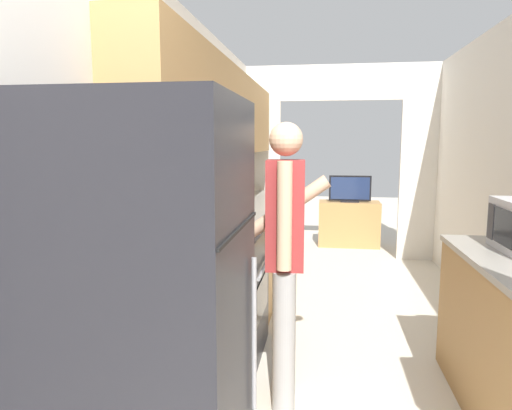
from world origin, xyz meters
TOP-DOWN VIEW (x-y plane):
  - wall_left at (-1.17, 2.40)m, footprint 0.38×7.47m
  - wall_far_with_doorway at (0.00, 5.10)m, footprint 2.84×0.06m
  - counter_left at (-0.92, 3.20)m, footprint 0.62×3.94m
  - refrigerator at (-0.85, 0.63)m, footprint 0.77×0.73m
  - range_oven at (-0.91, 2.08)m, footprint 0.66×0.80m
  - person at (-0.39, 1.55)m, footprint 0.52×0.39m
  - tv_cabinet at (0.18, 5.79)m, footprint 0.88×0.42m
  - television at (0.18, 5.75)m, footprint 0.60×0.16m

SIDE VIEW (x-z plane):
  - tv_cabinet at x=0.18m, z-range 0.00..0.66m
  - counter_left at x=-0.92m, z-range 0.00..0.89m
  - range_oven at x=-0.91m, z-range -0.06..0.97m
  - refrigerator at x=-0.85m, z-range 0.00..1.68m
  - television at x=0.18m, z-range 0.65..1.04m
  - person at x=-0.39m, z-range 0.06..1.69m
  - wall_far_with_doorway at x=0.00m, z-range 0.18..2.68m
  - wall_left at x=-1.17m, z-range 0.23..2.73m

